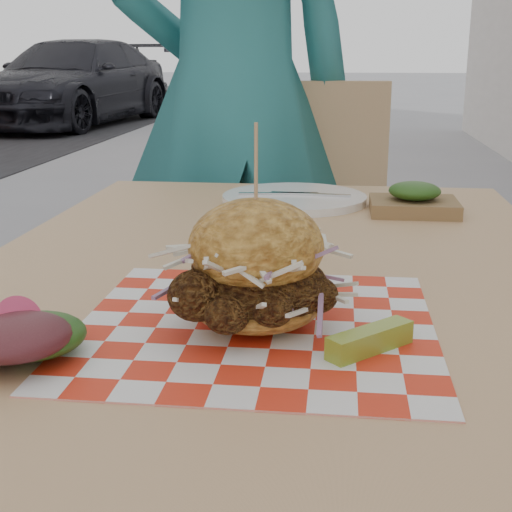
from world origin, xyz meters
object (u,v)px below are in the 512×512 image
object	(u,v)px
patio_chair	(302,237)
sandwich	(256,272)
diner	(233,98)
car_dark	(74,82)
patio_table	(274,319)

from	to	relation	value
patio_chair	sandwich	xyz separation A→B (m)	(0.01, -1.15, 0.26)
patio_chair	sandwich	size ratio (longest dim) A/B	4.65
patio_chair	sandwich	world-z (taller)	sandwich
diner	car_dark	world-z (taller)	diner
car_dark	patio_chair	bearing A→B (deg)	-58.40
sandwich	patio_table	bearing A→B (deg)	90.56
car_dark	patio_table	world-z (taller)	car_dark
diner	sandwich	xyz separation A→B (m)	(0.20, -1.18, -0.10)
car_dark	sandwich	distance (m)	10.46
diner	patio_chair	world-z (taller)	diner
diner	patio_table	distance (m)	1.00
diner	patio_chair	xyz separation A→B (m)	(0.19, -0.03, -0.36)
car_dark	diner	bearing A→B (deg)	-59.37
sandwich	diner	bearing A→B (deg)	99.50
patio_chair	patio_table	bearing A→B (deg)	-95.16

